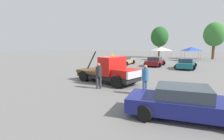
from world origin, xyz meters
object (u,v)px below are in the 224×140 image
parked_car_teal (186,64)px  person_near_truck (145,78)px  canopy_tent_blue (191,49)px  parked_car_tan (124,60)px  parked_car_maroon (155,62)px  tree_center (160,37)px  foreground_car (187,103)px  person_at_hood (99,74)px  canopy_tent_white (161,49)px  tree_left (215,34)px  tow_truck (110,72)px

parked_car_teal → person_near_truck: bearing=176.0°
canopy_tent_blue → parked_car_tan: bearing=-118.8°
parked_car_maroon → tree_center: size_ratio=0.62×
foreground_car → person_at_hood: (-6.11, 1.86, 0.38)m
person_at_hood → canopy_tent_white: 25.97m
parked_car_teal → person_at_hood: bearing=163.2°
tree_center → parked_car_tan: bearing=-86.7°
parked_car_maroon → parked_car_tan: bearing=94.2°
person_near_truck → canopy_tent_blue: 27.01m
person_at_hood → parked_car_maroon: person_at_hood is taller
parked_car_tan → tree_left: bearing=-35.4°
parked_car_tan → tree_center: size_ratio=0.62×
person_near_truck → canopy_tent_blue: size_ratio=0.59×
tow_truck → canopy_tent_white: bearing=106.6°
person_near_truck → person_at_hood: size_ratio=1.03×
tree_center → canopy_tent_white: bearing=-67.8°
person_at_hood → canopy_tent_white: (-4.30, 25.58, 1.26)m
person_near_truck → tree_left: (0.94, 33.87, 4.22)m
parked_car_tan → canopy_tent_white: bearing=-17.5°
tow_truck → tree_left: size_ratio=0.72×
foreground_car → parked_car_tan: size_ratio=1.13×
parked_car_tan → tree_left: tree_left is taller
canopy_tent_white → tree_left: tree_left is taller
parked_car_maroon → parked_car_teal: bearing=-104.6°
foreground_car → canopy_tent_white: canopy_tent_white is taller
foreground_car → person_near_truck: person_near_truck is taller
tow_truck → person_at_hood: size_ratio=3.18×
person_at_hood → tree_left: (4.21, 34.24, 4.24)m
foreground_car → parked_car_maroon: size_ratio=1.13×
tow_truck → foreground_car: tow_truck is taller
foreground_car → person_near_truck: (-2.84, 2.23, 0.41)m
foreground_car → parked_car_maroon: same height
person_near_truck → parked_car_tan: size_ratio=0.39×
person_at_hood → tree_center: (-7.29, 32.90, 3.99)m
person_at_hood → parked_car_tan: 15.40m
person_at_hood → person_near_truck: bearing=47.2°
person_at_hood → foreground_car: bearing=23.8°
foreground_car → parked_car_tan: same height
parked_car_teal → tree_center: size_ratio=0.65×
person_at_hood → tow_truck: bearing=143.1°
parked_car_teal → tree_center: 21.40m
parked_car_maroon → person_at_hood: bearing=178.6°
tree_left → canopy_tent_white: bearing=-134.5°
person_at_hood → canopy_tent_white: canopy_tent_white is taller
canopy_tent_blue → parked_car_maroon: bearing=-102.3°
parked_car_tan → tree_left: (10.40, 20.14, 4.63)m
person_near_truck → canopy_tent_white: size_ratio=0.54×
parked_car_teal → canopy_tent_white: canopy_tent_white is taller
parked_car_maroon → tree_center: tree_center is taller
canopy_tent_white → tree_left: 12.50m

